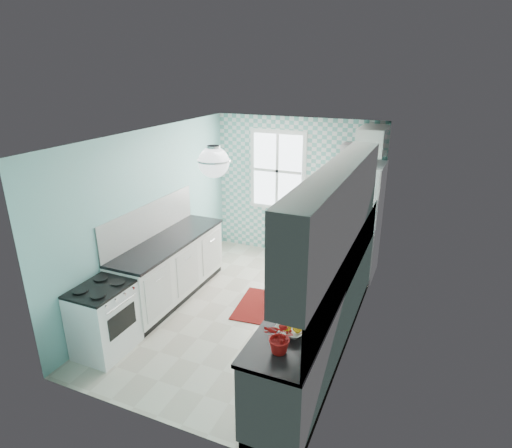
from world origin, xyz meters
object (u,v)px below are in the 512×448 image
at_px(ceiling_light, 214,162).
at_px(stove, 104,318).
at_px(sink, 339,255).
at_px(fruit_bowl, 292,330).
at_px(potted_plant, 281,337).
at_px(fridge, 353,220).
at_px(microwave, 359,154).

distance_m(ceiling_light, stove, 2.33).
relative_size(stove, sink, 1.59).
bearing_deg(stove, fruit_bowl, -2.68).
height_order(stove, potted_plant, potted_plant).
xyz_separation_m(fridge, fruit_bowl, (0.09, -3.39, 0.04)).
xyz_separation_m(stove, potted_plant, (2.40, -0.39, 0.65)).
bearing_deg(stove, fridge, 54.27).
bearing_deg(stove, microwave, 54.27).
bearing_deg(stove, potted_plant, -10.02).
height_order(fridge, sink, fridge).
relative_size(ceiling_light, stove, 0.41).
height_order(ceiling_light, fridge, ceiling_light).
bearing_deg(potted_plant, sink, 89.90).
relative_size(sink, microwave, 1.02).
xyz_separation_m(ceiling_light, microwave, (1.11, 2.63, -0.29)).
bearing_deg(microwave, fridge, 54.66).
bearing_deg(potted_plant, fruit_bowl, 90.00).
distance_m(stove, potted_plant, 2.52).
distance_m(ceiling_light, potted_plant, 2.03).
xyz_separation_m(fruit_bowl, microwave, (-0.09, 3.39, 1.05)).
bearing_deg(stove, sink, 37.03).
distance_m(fridge, stove, 4.07).
xyz_separation_m(ceiling_light, sink, (1.20, 1.18, -1.39)).
xyz_separation_m(stove, sink, (2.40, 1.87, 0.48)).
distance_m(fridge, fruit_bowl, 3.39).
bearing_deg(fridge, fruit_bowl, -91.62).
bearing_deg(stove, ceiling_light, 29.13).
relative_size(stove, fruit_bowl, 2.82).
height_order(ceiling_light, fruit_bowl, ceiling_light).
height_order(fruit_bowl, microwave, microwave).
bearing_deg(sink, fruit_bowl, -92.20).
xyz_separation_m(fridge, potted_plant, (0.09, -3.70, 0.15)).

